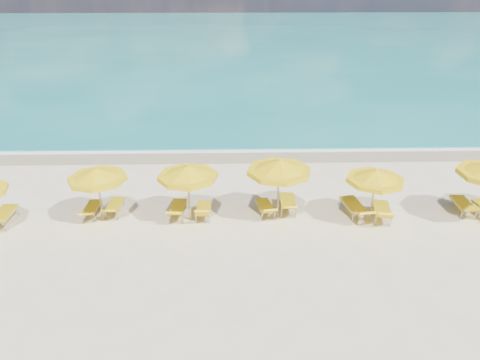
{
  "coord_description": "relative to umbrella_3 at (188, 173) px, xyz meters",
  "views": [
    {
      "loc": [
        -0.41,
        -15.94,
        9.24
      ],
      "look_at": [
        0.0,
        1.5,
        1.2
      ],
      "focal_mm": 35.0,
      "sensor_mm": 36.0,
      "label": 1
    }
  ],
  "objects": [
    {
      "name": "ocean",
      "position": [
        2.03,
        47.59,
        -2.02
      ],
      "size": [
        120.0,
        80.0,
        0.3
      ],
      "primitive_type": "cube",
      "color": "#147472",
      "rests_on": "ground"
    },
    {
      "name": "lounger_4_left",
      "position": [
        3.03,
        0.36,
        -1.82
      ],
      "size": [
        0.8,
        1.74,
        0.74
      ],
      "rotation": [
        0.0,
        0.0,
        0.15
      ],
      "color": "#A5A8AD",
      "rests_on": "ground"
    },
    {
      "name": "wet_sand_band",
      "position": [
        2.03,
        6.99,
        -2.02
      ],
      "size": [
        120.0,
        2.6,
        0.01
      ],
      "primitive_type": "cube",
      "color": "tan",
      "rests_on": "ground"
    },
    {
      "name": "lounger_2_left",
      "position": [
        -3.99,
        0.43,
        -1.83
      ],
      "size": [
        0.57,
        1.67,
        0.62
      ],
      "rotation": [
        0.0,
        0.0,
        -0.02
      ],
      "color": "#A5A8AD",
      "rests_on": "ground"
    },
    {
      "name": "lounger_5_right",
      "position": [
        7.65,
        -0.13,
        -1.79
      ],
      "size": [
        0.98,
        1.98,
        0.85
      ],
      "rotation": [
        0.0,
        0.0,
        -0.19
      ],
      "color": "#A5A8AD",
      "rests_on": "ground"
    },
    {
      "name": "umbrella_5",
      "position": [
        7.15,
        -0.29,
        -0.1
      ],
      "size": [
        2.31,
        2.31,
        2.26
      ],
      "rotation": [
        0.0,
        0.0,
        -0.04
      ],
      "color": "tan",
      "rests_on": "ground"
    },
    {
      "name": "lounger_4_right",
      "position": [
        3.99,
        0.68,
        -1.8
      ],
      "size": [
        0.7,
        1.92,
        0.77
      ],
      "rotation": [
        0.0,
        0.0,
        -0.05
      ],
      "color": "#A5A8AD",
      "rests_on": "ground"
    },
    {
      "name": "whitecap_near",
      "position": [
        -3.97,
        16.59,
        -2.02
      ],
      "size": [
        14.0,
        0.36,
        0.05
      ],
      "primitive_type": "cube",
      "color": "white",
      "rests_on": "ground"
    },
    {
      "name": "lounger_5_left",
      "position": [
        6.62,
        0.24,
        -1.78
      ],
      "size": [
        0.98,
        2.13,
        0.77
      ],
      "rotation": [
        0.0,
        0.0,
        0.16
      ],
      "color": "#A5A8AD",
      "rests_on": "ground"
    },
    {
      "name": "lounger_1_right",
      "position": [
        -7.26,
        -0.17,
        -1.78
      ],
      "size": [
        0.69,
        1.96,
        0.87
      ],
      "rotation": [
        0.0,
        0.0,
        0.02
      ],
      "color": "#A5A8AD",
      "rests_on": "ground"
    },
    {
      "name": "lounger_2_right",
      "position": [
        -3.1,
        0.6,
        -1.82
      ],
      "size": [
        0.59,
        1.71,
        0.69
      ],
      "rotation": [
        0.0,
        0.0,
        -0.01
      ],
      "color": "#A5A8AD",
      "rests_on": "ground"
    },
    {
      "name": "umbrella_3",
      "position": [
        0.0,
        0.0,
        0.0
      ],
      "size": [
        2.74,
        2.74,
        2.37
      ],
      "rotation": [
        0.0,
        0.0,
        0.19
      ],
      "color": "tan",
      "rests_on": "ground"
    },
    {
      "name": "lounger_6_left",
      "position": [
        11.14,
        0.3,
        -1.79
      ],
      "size": [
        0.71,
        1.86,
        0.87
      ],
      "rotation": [
        0.0,
        0.0,
        -0.05
      ],
      "color": "#A5A8AD",
      "rests_on": "ground"
    },
    {
      "name": "umbrella_4",
      "position": [
        3.5,
        0.1,
        0.15
      ],
      "size": [
        2.85,
        2.85,
        2.55
      ],
      "rotation": [
        0.0,
        0.0,
        0.14
      ],
      "color": "tan",
      "rests_on": "ground"
    },
    {
      "name": "foam_line",
      "position": [
        2.03,
        7.79,
        -2.02
      ],
      "size": [
        120.0,
        1.2,
        0.03
      ],
      "primitive_type": "cube",
      "color": "white",
      "rests_on": "ground"
    },
    {
      "name": "lounger_3_left",
      "position": [
        -0.51,
        0.29,
        -1.8
      ],
      "size": [
        0.69,
        1.84,
        0.77
      ],
      "rotation": [
        0.0,
        0.0,
        -0.05
      ],
      "color": "#A5A8AD",
      "rests_on": "ground"
    },
    {
      "name": "ground_plane",
      "position": [
        2.03,
        -0.41,
        -2.02
      ],
      "size": [
        120.0,
        120.0,
        0.0
      ],
      "primitive_type": "plane",
      "color": "beige"
    },
    {
      "name": "lounger_3_right",
      "position": [
        0.54,
        0.17,
        -1.81
      ],
      "size": [
        0.62,
        1.66,
        0.81
      ],
      "rotation": [
        0.0,
        0.0,
        -0.03
      ],
      "color": "#A5A8AD",
      "rests_on": "ground"
    },
    {
      "name": "umbrella_2",
      "position": [
        -3.46,
        0.04,
        -0.07
      ],
      "size": [
        2.44,
        2.44,
        2.29
      ],
      "rotation": [
        0.0,
        0.0,
        0.08
      ],
      "color": "tan",
      "rests_on": "ground"
    },
    {
      "name": "whitecap_far",
      "position": [
        10.03,
        23.59,
        -2.02
      ],
      "size": [
        18.0,
        0.3,
        0.05
      ],
      "primitive_type": "cube",
      "color": "white",
      "rests_on": "ground"
    }
  ]
}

